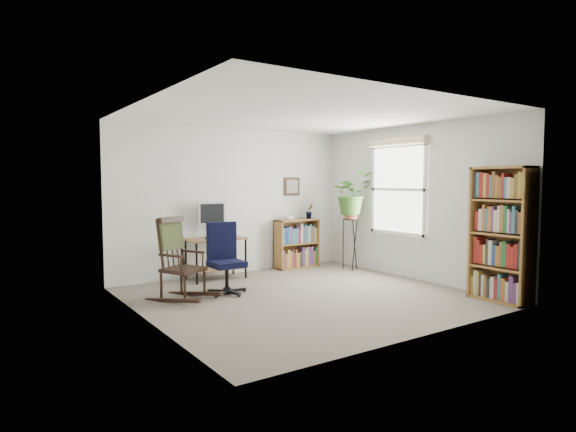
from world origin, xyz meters
TOP-DOWN VIEW (x-y plane):
  - floor at (0.00, 0.00)m, footprint 4.20×4.00m
  - ceiling at (0.00, 0.00)m, footprint 4.20×4.00m
  - wall_back at (0.00, 2.00)m, footprint 4.20×0.00m
  - wall_front at (0.00, -2.00)m, footprint 4.20×0.00m
  - wall_left at (-2.10, 0.00)m, footprint 0.00×4.00m
  - wall_right at (2.10, 0.00)m, footprint 0.00×4.00m
  - window at (2.06, 0.30)m, footprint 0.12×1.20m
  - desk at (-0.48, 1.70)m, footprint 0.90×0.49m
  - monitor at (-0.48, 1.84)m, footprint 0.46×0.16m
  - keyboard at (-0.48, 1.58)m, footprint 0.40×0.15m
  - office_chair at (-0.80, 0.70)m, footprint 0.59×0.59m
  - rocking_chair at (-1.41, 0.72)m, footprint 0.92×1.09m
  - low_bookshelf at (1.15, 1.82)m, footprint 0.82×0.27m
  - tall_bookshelf at (1.92, -1.60)m, footprint 0.32×0.75m
  - plant_stand at (1.80, 1.12)m, footprint 0.34×0.34m
  - spider_plant at (1.80, 1.12)m, footprint 1.69×1.88m
  - potted_plant_small at (1.43, 1.83)m, footprint 0.13×0.24m
  - framed_picture at (1.15, 1.97)m, footprint 0.32×0.04m

SIDE VIEW (x-z plane):
  - floor at x=0.00m, z-range 0.00..0.00m
  - desk at x=-0.48m, z-range 0.00..0.65m
  - low_bookshelf at x=1.15m, z-range 0.00..0.86m
  - office_chair at x=-0.80m, z-range 0.00..0.99m
  - plant_stand at x=1.80m, z-range 0.00..1.03m
  - rocking_chair at x=-1.41m, z-range 0.00..1.09m
  - keyboard at x=-0.48m, z-range 0.65..0.67m
  - tall_bookshelf at x=1.92m, z-range 0.00..1.72m
  - potted_plant_small at x=1.43m, z-range 0.86..0.97m
  - monitor at x=-0.48m, z-range 0.65..1.21m
  - wall_back at x=0.00m, z-range 0.00..2.40m
  - wall_front at x=0.00m, z-range 0.00..2.40m
  - wall_left at x=-2.10m, z-range 0.00..2.40m
  - wall_right at x=2.10m, z-range 0.00..2.40m
  - window at x=2.06m, z-range 0.65..2.15m
  - framed_picture at x=1.15m, z-range 1.28..1.60m
  - spider_plant at x=1.80m, z-range 0.95..2.42m
  - ceiling at x=0.00m, z-range 2.40..2.40m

